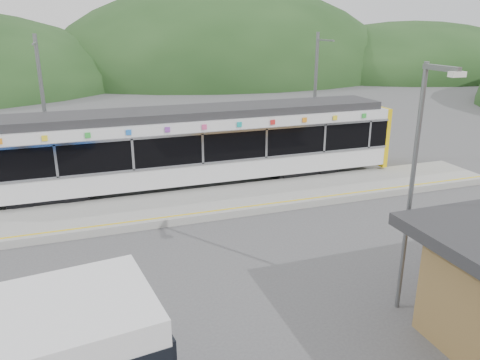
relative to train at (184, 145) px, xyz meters
name	(u,v)px	position (x,y,z in m)	size (l,w,h in m)	color
ground	(251,235)	(1.05, -6.00, -2.06)	(120.00, 120.00, 0.00)	#4C4C4F
hills	(328,176)	(7.24, -0.71, -2.06)	(146.00, 149.00, 26.00)	#1E3D19
platform	(224,201)	(1.05, -2.70, -1.91)	(26.00, 3.20, 0.30)	#9E9E99
yellow_line	(233,208)	(1.05, -4.00, -1.76)	(26.00, 0.10, 0.01)	yellow
train	(184,145)	(0.00, 0.00, 0.00)	(20.44, 3.01, 3.74)	black
catenary_mast_west	(44,109)	(-5.95, 2.56, 1.58)	(0.18, 1.80, 7.00)	slate
catenary_mast_east	(315,95)	(8.05, 2.56, 1.58)	(0.18, 1.80, 7.00)	slate
lamp_post	(417,173)	(3.24, -11.76, 1.83)	(0.35, 1.13, 6.56)	slate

